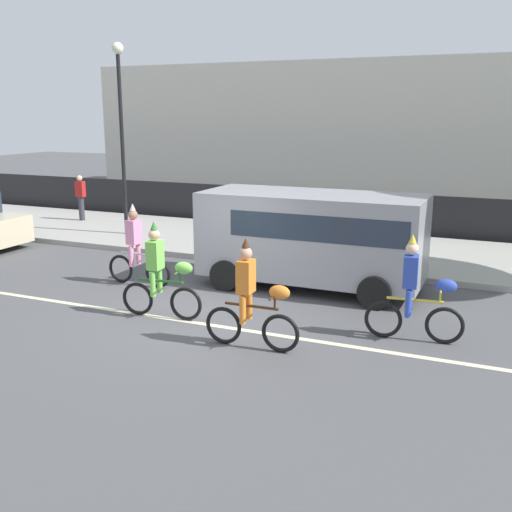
# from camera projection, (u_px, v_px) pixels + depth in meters

# --- Properties ---
(ground_plane) EXTENTS (80.00, 80.00, 0.00)m
(ground_plane) POSITION_uv_depth(u_px,v_px,m) (200.00, 314.00, 12.01)
(ground_plane) COLOR #4C4C4F
(road_centre_line) EXTENTS (36.00, 0.14, 0.01)m
(road_centre_line) POSITION_uv_depth(u_px,v_px,m) (188.00, 321.00, 11.56)
(road_centre_line) COLOR beige
(road_centre_line) RESTS_ON ground
(sidewalk_curb) EXTENTS (60.00, 5.00, 0.15)m
(sidewalk_curb) POSITION_uv_depth(u_px,v_px,m) (304.00, 246.00, 17.80)
(sidewalk_curb) COLOR #9E9B93
(sidewalk_curb) RESTS_ON ground
(fence_line) EXTENTS (40.00, 0.08, 1.40)m
(fence_line) POSITION_uv_depth(u_px,v_px,m) (332.00, 211.00, 20.24)
(fence_line) COLOR black
(fence_line) RESTS_ON ground
(building_backdrop) EXTENTS (28.00, 8.00, 6.04)m
(building_backdrop) POSITION_uv_depth(u_px,v_px,m) (415.00, 134.00, 26.91)
(building_backdrop) COLOR beige
(building_backdrop) RESTS_ON ground
(parade_cyclist_pink) EXTENTS (1.72, 0.50, 1.92)m
(parade_cyclist_pink) POSITION_uv_depth(u_px,v_px,m) (139.00, 250.00, 13.84)
(parade_cyclist_pink) COLOR black
(parade_cyclist_pink) RESTS_ON ground
(parade_cyclist_lime) EXTENTS (1.72, 0.50, 1.92)m
(parade_cyclist_lime) POSITION_uv_depth(u_px,v_px,m) (161.00, 276.00, 11.60)
(parade_cyclist_lime) COLOR black
(parade_cyclist_lime) RESTS_ON ground
(parade_cyclist_orange) EXTENTS (1.72, 0.50, 1.92)m
(parade_cyclist_orange) POSITION_uv_depth(u_px,v_px,m) (252.00, 301.00, 10.08)
(parade_cyclist_orange) COLOR black
(parade_cyclist_orange) RESTS_ON ground
(parade_cyclist_cobalt) EXTENTS (1.72, 0.50, 1.92)m
(parade_cyclist_cobalt) POSITION_uv_depth(u_px,v_px,m) (416.00, 295.00, 10.41)
(parade_cyclist_cobalt) COLOR black
(parade_cyclist_cobalt) RESTS_ON ground
(parked_van_grey) EXTENTS (5.00, 2.22, 2.18)m
(parked_van_grey) POSITION_uv_depth(u_px,v_px,m) (315.00, 233.00, 13.54)
(parked_van_grey) COLOR #99999E
(parked_van_grey) RESTS_ON ground
(street_lamp_post) EXTENTS (0.36, 0.36, 5.86)m
(street_lamp_post) POSITION_uv_depth(u_px,v_px,m) (121.00, 111.00, 18.41)
(street_lamp_post) COLOR black
(street_lamp_post) RESTS_ON sidewalk_curb
(pedestrian_onlooker) EXTENTS (0.32, 0.20, 1.62)m
(pedestrian_onlooker) POSITION_uv_depth(u_px,v_px,m) (81.00, 196.00, 21.51)
(pedestrian_onlooker) COLOR #33333D
(pedestrian_onlooker) RESTS_ON sidewalk_curb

